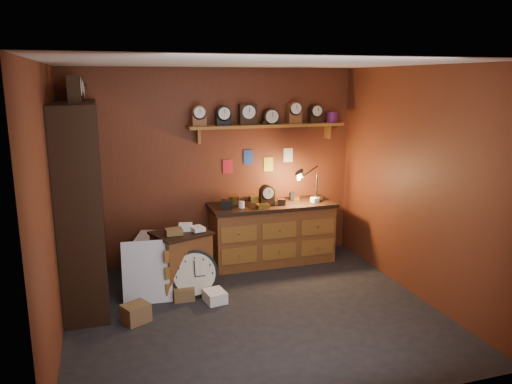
% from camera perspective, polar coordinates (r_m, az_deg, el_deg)
% --- Properties ---
extents(floor, '(4.00, 4.00, 0.00)m').
position_cam_1_polar(floor, '(5.72, -0.23, -13.65)').
color(floor, black).
rests_on(floor, ground).
extents(room_shell, '(4.02, 3.62, 2.71)m').
position_cam_1_polar(room_shell, '(5.30, -0.13, 3.84)').
color(room_shell, '#612C17').
rests_on(room_shell, ground).
extents(shelving_unit, '(0.47, 1.60, 2.58)m').
position_cam_1_polar(shelving_unit, '(6.02, -19.66, -0.37)').
color(shelving_unit, black).
rests_on(shelving_unit, ground).
extents(workbench, '(1.76, 0.66, 1.36)m').
position_cam_1_polar(workbench, '(7.06, 1.84, -4.30)').
color(workbench, brown).
rests_on(workbench, ground).
extents(low_cabinet, '(0.79, 0.73, 0.82)m').
position_cam_1_polar(low_cabinet, '(6.26, -8.48, -7.45)').
color(low_cabinet, brown).
rests_on(low_cabinet, ground).
extents(big_round_clock, '(0.57, 0.18, 0.57)m').
position_cam_1_polar(big_round_clock, '(6.06, -7.08, -9.27)').
color(big_round_clock, black).
rests_on(big_round_clock, ground).
extents(white_panel, '(0.57, 0.20, 0.74)m').
position_cam_1_polar(white_panel, '(6.12, -12.19, -12.11)').
color(white_panel, silver).
rests_on(white_panel, ground).
extents(mini_fridge, '(0.66, 0.68, 0.55)m').
position_cam_1_polar(mini_fridge, '(6.71, -11.11, -7.22)').
color(mini_fridge, silver).
rests_on(mini_fridge, ground).
extents(floor_box_a, '(0.25, 0.22, 0.15)m').
position_cam_1_polar(floor_box_a, '(6.07, -8.26, -11.39)').
color(floor_box_a, brown).
rests_on(floor_box_a, ground).
extents(floor_box_b, '(0.26, 0.30, 0.13)m').
position_cam_1_polar(floor_box_b, '(5.97, -4.72, -11.79)').
color(floor_box_b, white).
rests_on(floor_box_b, ground).
extents(floor_box_c, '(0.34, 0.32, 0.20)m').
position_cam_1_polar(floor_box_c, '(5.64, -13.58, -13.30)').
color(floor_box_c, brown).
rests_on(floor_box_c, ground).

